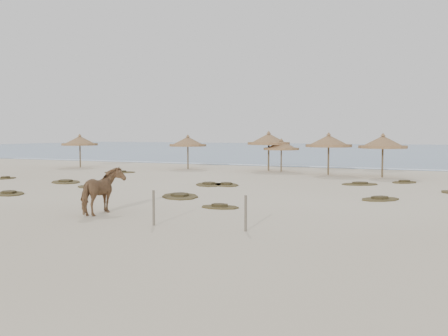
{
  "coord_description": "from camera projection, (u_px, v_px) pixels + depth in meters",
  "views": [
    {
      "loc": [
        12.76,
        -18.09,
        3.02
      ],
      "look_at": [
        2.25,
        5.0,
        1.25
      ],
      "focal_mm": 40.0,
      "sensor_mm": 36.0,
      "label": 1
    }
  ],
  "objects": [
    {
      "name": "scrub_2",
      "position": [
        90.0,
        186.0,
        27.86
      ],
      "size": [
        2.15,
        1.85,
        0.16
      ],
      "rotation": [
        0.0,
        0.0,
        2.69
      ],
      "color": "brown",
      "rests_on": "ground"
    },
    {
      "name": "palapa_4",
      "position": [
        329.0,
        142.0,
        36.05
      ],
      "size": [
        3.46,
        3.46,
        3.11
      ],
      "rotation": [
        0.0,
        0.0,
        -0.04
      ],
      "color": "brown",
      "rests_on": "ground"
    },
    {
      "name": "ground",
      "position": [
        130.0,
        202.0,
        21.91
      ],
      "size": [
        160.0,
        160.0,
        0.0
      ],
      "primitive_type": "plane",
      "color": "beige",
      "rests_on": "ground"
    },
    {
      "name": "palapa_5",
      "position": [
        383.0,
        143.0,
        34.03
      ],
      "size": [
        3.28,
        3.28,
        3.06
      ],
      "rotation": [
        0.0,
        0.0,
        -0.01
      ],
      "color": "brown",
      "rests_on": "ground"
    },
    {
      "name": "scrub_8",
      "position": [
        5.0,
        178.0,
        33.11
      ],
      "size": [
        1.0,
        1.53,
        0.16
      ],
      "rotation": [
        0.0,
        0.0,
        1.58
      ],
      "color": "brown",
      "rests_on": "ground"
    },
    {
      "name": "palapa_2",
      "position": [
        269.0,
        140.0,
        40.04
      ],
      "size": [
        3.82,
        3.82,
        3.22
      ],
      "rotation": [
        0.0,
        0.0,
        -0.12
      ],
      "color": "brown",
      "rests_on": "ground"
    },
    {
      "name": "scrub_13",
      "position": [
        209.0,
        184.0,
        29.09
      ],
      "size": [
        2.45,
        2.78,
        0.16
      ],
      "rotation": [
        0.0,
        0.0,
        2.07
      ],
      "color": "brown",
      "rests_on": "ground"
    },
    {
      "name": "scrub_7",
      "position": [
        360.0,
        184.0,
        29.29
      ],
      "size": [
        2.6,
        2.36,
        0.16
      ],
      "rotation": [
        0.0,
        0.0,
        0.57
      ],
      "color": "brown",
      "rests_on": "ground"
    },
    {
      "name": "scrub_4",
      "position": [
        380.0,
        199.0,
        22.62
      ],
      "size": [
        2.22,
        2.31,
        0.16
      ],
      "rotation": [
        0.0,
        0.0,
        0.88
      ],
      "color": "brown",
      "rests_on": "ground"
    },
    {
      "name": "palapa_1",
      "position": [
        188.0,
        142.0,
        42.27
      ],
      "size": [
        3.71,
        3.71,
        2.93
      ],
      "rotation": [
        0.0,
        0.0,
        0.21
      ],
      "color": "brown",
      "rests_on": "ground"
    },
    {
      "name": "palapa_3",
      "position": [
        281.0,
        146.0,
        39.23
      ],
      "size": [
        3.66,
        3.66,
        2.62
      ],
      "rotation": [
        0.0,
        0.0,
        -0.39
      ],
      "color": "brown",
      "rests_on": "ground"
    },
    {
      "name": "scrub_10",
      "position": [
        404.0,
        182.0,
        30.42
      ],
      "size": [
        1.94,
        2.18,
        0.16
      ],
      "rotation": [
        0.0,
        0.0,
        1.06
      ],
      "color": "brown",
      "rests_on": "ground"
    },
    {
      "name": "scrub_3",
      "position": [
        226.0,
        184.0,
        28.92
      ],
      "size": [
        2.32,
        2.46,
        0.16
      ],
      "rotation": [
        0.0,
        0.0,
        2.22
      ],
      "color": "brown",
      "rests_on": "ground"
    },
    {
      "name": "scrub_1",
      "position": [
        66.0,
        182.0,
        30.63
      ],
      "size": [
        3.04,
        2.93,
        0.16
      ],
      "rotation": [
        0.0,
        0.0,
        2.44
      ],
      "color": "brown",
      "rests_on": "ground"
    },
    {
      "name": "scrub_6",
      "position": [
        120.0,
        172.0,
        38.23
      ],
      "size": [
        2.83,
        2.54,
        0.16
      ],
      "rotation": [
        0.0,
        0.0,
        0.54
      ],
      "color": "brown",
      "rests_on": "ground"
    },
    {
      "name": "scrub_12",
      "position": [
        220.0,
        207.0,
        20.22
      ],
      "size": [
        1.66,
        1.15,
        0.16
      ],
      "rotation": [
        0.0,
        0.0,
        0.07
      ],
      "color": "brown",
      "rests_on": "ground"
    },
    {
      "name": "fence_post_near",
      "position": [
        246.0,
        213.0,
        15.35
      ],
      "size": [
        0.1,
        0.1,
        1.12
      ],
      "primitive_type": "cylinder",
      "rotation": [
        0.0,
        0.0,
        -0.18
      ],
      "color": "#675E4D",
      "rests_on": "ground"
    },
    {
      "name": "scrub_9",
      "position": [
        180.0,
        196.0,
        23.68
      ],
      "size": [
        2.91,
        3.12,
        0.16
      ],
      "rotation": [
        0.0,
        0.0,
        2.2
      ],
      "color": "brown",
      "rests_on": "ground"
    },
    {
      "name": "fence_post_far",
      "position": [
        154.0,
        208.0,
        16.32
      ],
      "size": [
        0.1,
        0.1,
        1.16
      ],
      "primitive_type": "cylinder",
      "rotation": [
        0.0,
        0.0,
        -0.14
      ],
      "color": "#675E4D",
      "rests_on": "ground"
    },
    {
      "name": "scrub_11",
      "position": [
        9.0,
        193.0,
        24.72
      ],
      "size": [
        2.55,
        2.39,
        0.16
      ],
      "rotation": [
        0.0,
        0.0,
        2.52
      ],
      "color": "brown",
      "rests_on": "ground"
    },
    {
      "name": "ocean",
      "position": [
        373.0,
        150.0,
        90.01
      ],
      "size": [
        200.0,
        100.0,
        0.01
      ],
      "primitive_type": "cube",
      "color": "#2C5584",
      "rests_on": "ground"
    },
    {
      "name": "palapa_0",
      "position": [
        80.0,
        141.0,
        44.21
      ],
      "size": [
        3.83,
        3.83,
        2.98
      ],
      "rotation": [
        0.0,
        0.0,
        0.23
      ],
      "color": "brown",
      "rests_on": "ground"
    },
    {
      "name": "foam_line",
      "position": [
        297.0,
        166.0,
        45.52
      ],
      "size": [
        70.0,
        0.6,
        0.01
      ],
      "primitive_type": "cube",
      "color": "white",
      "rests_on": "ground"
    },
    {
      "name": "horse",
      "position": [
        102.0,
        191.0,
        18.58
      ],
      "size": [
        1.17,
        2.15,
        1.73
      ],
      "primitive_type": "imported",
      "rotation": [
        0.0,
        0.0,
        3.26
      ],
      "color": "#8E6440",
      "rests_on": "ground"
    }
  ]
}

